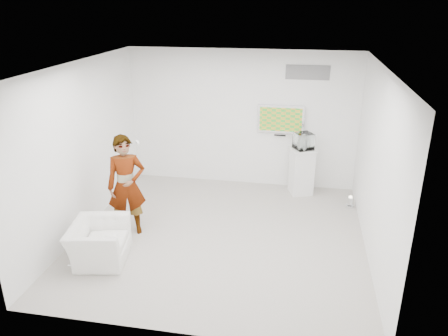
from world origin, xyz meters
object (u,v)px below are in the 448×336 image
at_px(armchair, 99,242).
at_px(floor_uplight, 350,202).
at_px(person, 127,186).
at_px(pedestal, 301,171).
at_px(tv, 281,119).

relative_size(armchair, floor_uplight, 3.92).
height_order(person, armchair, person).
bearing_deg(pedestal, armchair, -134.27).
height_order(person, floor_uplight, person).
bearing_deg(person, floor_uplight, -0.73).
height_order(armchair, floor_uplight, armchair).
bearing_deg(armchair, tv, -46.45).
distance_m(tv, armchair, 4.59).
bearing_deg(tv, armchair, -126.70).
bearing_deg(armchair, floor_uplight, -66.96).
bearing_deg(person, tv, 22.01).
bearing_deg(tv, pedestal, -31.30).
bearing_deg(floor_uplight, tv, 150.28).
xyz_separation_m(armchair, pedestal, (3.15, 3.23, 0.19)).
bearing_deg(armchair, person, -18.16).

